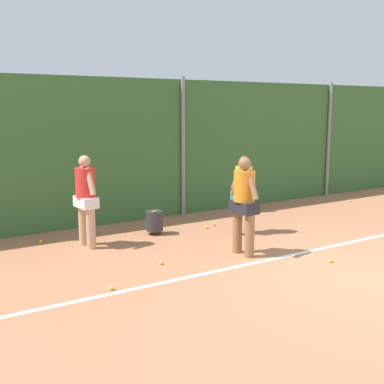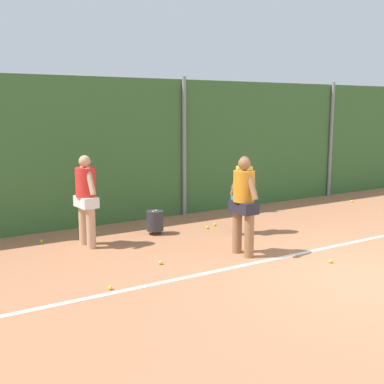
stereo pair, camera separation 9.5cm
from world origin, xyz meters
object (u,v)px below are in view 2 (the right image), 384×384
object	(u,v)px
ball_hopper	(155,221)
tennis_ball_4	(110,288)
tennis_ball_2	(215,225)
tennis_ball_7	(160,263)
tennis_ball_6	(207,227)
tennis_ball_3	(352,201)
player_foreground_near	(244,201)
player_midcourt	(244,191)
player_backcourt_far	(86,196)
tennis_ball_8	(41,241)
tennis_ball_1	(330,261)

from	to	relation	value
ball_hopper	tennis_ball_4	world-z (taller)	ball_hopper
tennis_ball_2	tennis_ball_7	bearing A→B (deg)	-142.72
tennis_ball_6	tennis_ball_7	xyz separation A→B (m)	(-2.06, -1.66, 0.00)
tennis_ball_2	tennis_ball_3	world-z (taller)	same
ball_hopper	tennis_ball_7	bearing A→B (deg)	-115.02
player_foreground_near	tennis_ball_4	world-z (taller)	player_foreground_near
player_midcourt	tennis_ball_7	xyz separation A→B (m)	(-2.49, -0.91, -0.89)
tennis_ball_2	tennis_ball_6	bearing A→B (deg)	-155.16
tennis_ball_4	player_backcourt_far	bearing A→B (deg)	77.66
tennis_ball_2	tennis_ball_6	xyz separation A→B (m)	(-0.30, -0.14, 0.00)
player_midcourt	tennis_ball_8	world-z (taller)	player_midcourt
tennis_ball_6	tennis_ball_8	distance (m)	3.51
tennis_ball_4	tennis_ball_7	size ratio (longest dim) A/B	1.00
tennis_ball_1	tennis_ball_7	world-z (taller)	same
tennis_ball_2	tennis_ball_4	world-z (taller)	same
tennis_ball_1	ball_hopper	bearing A→B (deg)	116.34
player_foreground_near	tennis_ball_7	world-z (taller)	player_foreground_near
tennis_ball_7	player_backcourt_far	bearing A→B (deg)	111.00
player_midcourt	tennis_ball_1	size ratio (longest dim) A/B	25.12
player_foreground_near	tennis_ball_4	distance (m)	2.91
player_foreground_near	ball_hopper	world-z (taller)	player_foreground_near
tennis_ball_1	tennis_ball_2	xyz separation A→B (m)	(-0.17, 3.27, 0.00)
player_backcourt_far	tennis_ball_8	distance (m)	1.39
tennis_ball_8	tennis_ball_2	bearing A→B (deg)	-10.05
tennis_ball_1	tennis_ball_2	distance (m)	3.28
tennis_ball_1	tennis_ball_6	bearing A→B (deg)	98.48
player_midcourt	tennis_ball_2	world-z (taller)	player_midcourt
ball_hopper	player_midcourt	bearing A→B (deg)	-30.44
ball_hopper	tennis_ball_6	distance (m)	1.23
player_midcourt	tennis_ball_8	distance (m)	4.24
player_foreground_near	tennis_ball_1	distance (m)	1.82
tennis_ball_3	tennis_ball_7	size ratio (longest dim) A/B	1.00
player_midcourt	tennis_ball_7	world-z (taller)	player_midcourt
player_midcourt	tennis_ball_8	xyz separation A→B (m)	(-3.85, 1.54, -0.89)
ball_hopper	tennis_ball_8	xyz separation A→B (m)	(-2.23, 0.59, -0.26)
player_midcourt	tennis_ball_1	bearing A→B (deg)	-94.19
tennis_ball_2	tennis_ball_6	size ratio (longest dim) A/B	1.00
ball_hopper	tennis_ball_1	size ratio (longest dim) A/B	7.78
player_backcourt_far	ball_hopper	xyz separation A→B (m)	(1.54, 0.13, -0.70)
player_foreground_near	ball_hopper	distance (m)	2.37
player_backcourt_far	tennis_ball_7	bearing A→B (deg)	-164.28
player_midcourt	tennis_ball_6	world-z (taller)	player_midcourt
tennis_ball_3	tennis_ball_7	distance (m)	7.54
player_midcourt	tennis_ball_6	bearing A→B (deg)	115.11
ball_hopper	player_backcourt_far	bearing A→B (deg)	-174.98
tennis_ball_3	tennis_ball_7	world-z (taller)	same
player_foreground_near	tennis_ball_8	bearing A→B (deg)	46.31
player_backcourt_far	tennis_ball_3	distance (m)	7.98
player_midcourt	player_foreground_near	bearing A→B (deg)	-133.23
player_foreground_near	tennis_ball_8	distance (m)	4.11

